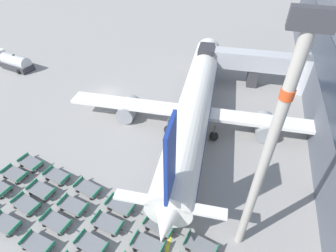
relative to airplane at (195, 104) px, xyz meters
The scene contains 22 objects.
ground_plane 15.81m from the airplane, 168.68° to the left, with size 500.00×500.00×0.00m, color gray.
jet_bridge 16.07m from the airplane, 57.39° to the left, with size 19.46×5.51×5.95m.
airplane is the anchor object (origin of this frame).
fuel_tanker_primary 36.98m from the airplane, behind, with size 9.99×4.39×2.95m.
baggage_dolly_row_near_col_b 24.40m from the airplane, 121.70° to the right, with size 3.50×1.83×0.92m.
baggage_dolly_row_near_col_c 23.17m from the airplane, 112.00° to the right, with size 3.50×1.82×0.92m.
baggage_dolly_row_mid_a_col_b 22.31m from the airplane, 124.01° to the right, with size 3.52×2.04×0.92m.
baggage_dolly_row_mid_a_col_c 20.99m from the airplane, 113.89° to the right, with size 3.52×1.91×0.92m.
baggage_dolly_row_mid_a_col_d 20.48m from the airplane, 101.90° to the right, with size 3.52×1.91×0.92m.
baggage_dolly_row_mid_b_col_a 22.74m from the airplane, 136.37° to the right, with size 3.52×1.90×0.92m.
baggage_dolly_row_mid_b_col_b 20.64m from the airplane, 126.29° to the right, with size 3.52×1.90×0.92m.
baggage_dolly_row_mid_b_col_c 18.99m from the airplane, 114.94° to the right, with size 3.51×1.87×0.92m.
baggage_dolly_row_mid_b_col_d 18.26m from the airplane, 102.15° to the right, with size 3.51×1.85×0.92m.
baggage_dolly_row_mid_b_col_e 18.62m from the airplane, 88.65° to the right, with size 3.50×1.83×0.92m.
baggage_dolly_row_far_col_a 21.07m from the airplane, 139.15° to the right, with size 3.52×2.02×0.92m.
baggage_dolly_row_far_col_b 18.77m from the airplane, 129.35° to the right, with size 3.52×1.93×0.92m.
baggage_dolly_row_far_col_c 16.87m from the airplane, 117.45° to the right, with size 3.52×1.99×0.92m.
baggage_dolly_row_far_col_d 16.19m from the airplane, 102.86° to the right, with size 3.52×1.92×0.92m.
baggage_dolly_row_far_col_e 16.60m from the airplane, 87.29° to the right, with size 3.52×1.95×0.92m.
baggage_dolly_row_far_col_f 17.95m from the airplane, 74.33° to the right, with size 3.52×2.01×0.92m.
apron_light_mast 18.74m from the airplane, 62.65° to the right, with size 2.00×0.77×19.59m.
stand_guidance_stripe 8.80m from the airplane, 82.61° to the right, with size 3.93×35.43×0.01m.
Camera 1 is at (20.73, -31.42, 22.63)m, focal length 28.00 mm.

